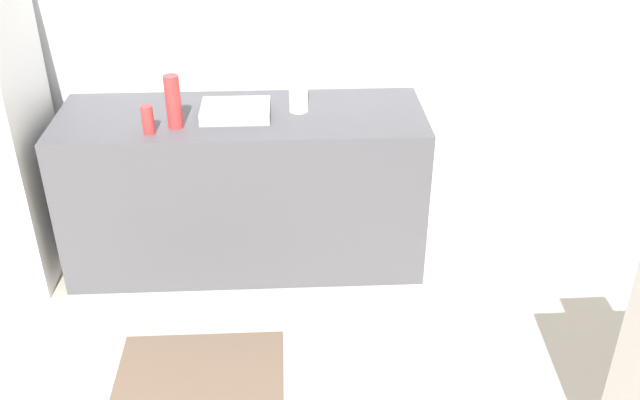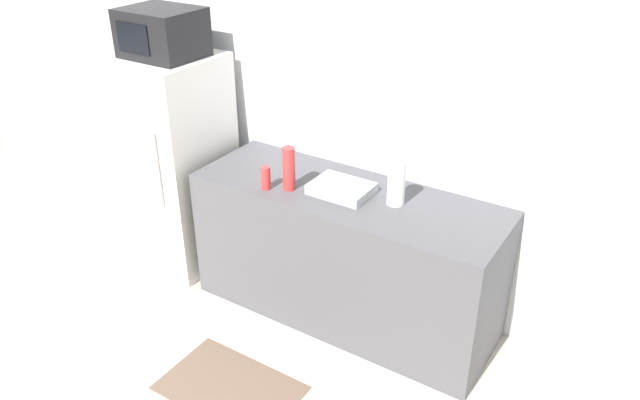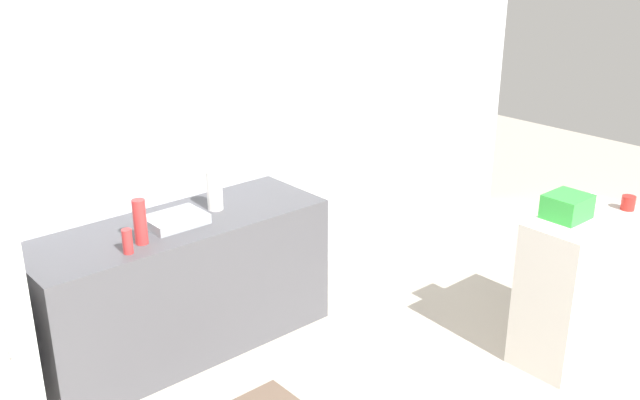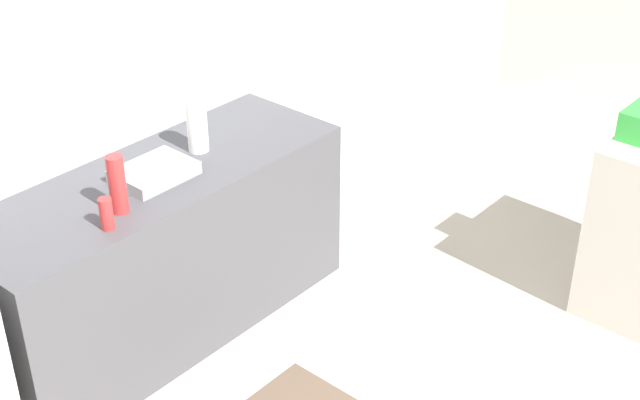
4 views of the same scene
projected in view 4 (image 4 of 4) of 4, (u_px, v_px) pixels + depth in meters
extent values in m
cube|color=silver|center=(56.00, 87.00, 4.03)|extent=(8.00, 0.06, 2.60)
cube|color=#4C4C51|center=(164.00, 253.00, 4.40)|extent=(1.93, 0.67, 0.89)
cube|color=#9EA3A8|center=(154.00, 172.00, 4.12)|extent=(0.35, 0.26, 0.06)
cylinder|color=red|center=(117.00, 184.00, 3.81)|extent=(0.08, 0.08, 0.27)
cylinder|color=red|center=(106.00, 214.00, 3.72)|extent=(0.06, 0.06, 0.14)
cylinder|color=white|center=(197.00, 126.00, 4.32)|extent=(0.10, 0.10, 0.26)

